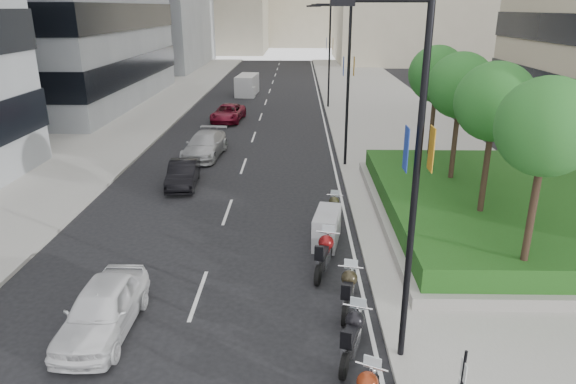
{
  "coord_description": "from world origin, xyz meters",
  "views": [
    {
      "loc": [
        1.62,
        -10.08,
        8.56
      ],
      "look_at": [
        1.25,
        8.1,
        2.0
      ],
      "focal_mm": 32.0,
      "sensor_mm": 36.0,
      "label": 1
    }
  ],
  "objects_px": {
    "motorcycle_2": "(352,335)",
    "car_c": "(205,145)",
    "motorcycle_5": "(327,228)",
    "delivery_van": "(247,86)",
    "motorcycle_4": "(324,254)",
    "car_b": "(183,174)",
    "motorcycle_3": "(348,290)",
    "motorcycle_6": "(333,209)",
    "lamp_post_2": "(328,50)",
    "lamp_post_0": "(410,172)",
    "car_d": "(228,113)",
    "car_a": "(103,309)",
    "lamp_post_1": "(345,76)"
  },
  "relations": [
    {
      "from": "lamp_post_2",
      "to": "motorcycle_6",
      "type": "bearing_deg",
      "value": -92.24
    },
    {
      "from": "car_d",
      "to": "motorcycle_6",
      "type": "bearing_deg",
      "value": -66.0
    },
    {
      "from": "lamp_post_0",
      "to": "car_b",
      "type": "bearing_deg",
      "value": 121.73
    },
    {
      "from": "motorcycle_4",
      "to": "motorcycle_5",
      "type": "xyz_separation_m",
      "value": [
        0.2,
        2.22,
        -0.02
      ]
    },
    {
      "from": "motorcycle_5",
      "to": "car_a",
      "type": "xyz_separation_m",
      "value": [
        -6.49,
        -5.81,
        0.07
      ]
    },
    {
      "from": "motorcycle_4",
      "to": "delivery_van",
      "type": "bearing_deg",
      "value": 24.05
    },
    {
      "from": "lamp_post_1",
      "to": "lamp_post_0",
      "type": "bearing_deg",
      "value": -90.0
    },
    {
      "from": "lamp_post_1",
      "to": "motorcycle_6",
      "type": "distance_m",
      "value": 9.23
    },
    {
      "from": "motorcycle_2",
      "to": "motorcycle_5",
      "type": "relative_size",
      "value": 1.02
    },
    {
      "from": "motorcycle_2",
      "to": "lamp_post_1",
      "type": "bearing_deg",
      "value": 14.09
    },
    {
      "from": "lamp_post_1",
      "to": "lamp_post_2",
      "type": "xyz_separation_m",
      "value": [
        0.0,
        18.0,
        0.0
      ]
    },
    {
      "from": "lamp_post_0",
      "to": "lamp_post_2",
      "type": "xyz_separation_m",
      "value": [
        0.0,
        35.0,
        0.0
      ]
    },
    {
      "from": "lamp_post_1",
      "to": "motorcycle_5",
      "type": "distance_m",
      "value": 11.16
    },
    {
      "from": "car_b",
      "to": "motorcycle_2",
      "type": "bearing_deg",
      "value": -66.34
    },
    {
      "from": "motorcycle_2",
      "to": "motorcycle_6",
      "type": "bearing_deg",
      "value": 17.32
    },
    {
      "from": "car_c",
      "to": "car_b",
      "type": "bearing_deg",
      "value": -86.81
    },
    {
      "from": "car_c",
      "to": "delivery_van",
      "type": "distance_m",
      "value": 23.28
    },
    {
      "from": "motorcycle_2",
      "to": "car_a",
      "type": "bearing_deg",
      "value": 99.76
    },
    {
      "from": "car_b",
      "to": "car_c",
      "type": "bearing_deg",
      "value": 83.48
    },
    {
      "from": "lamp_post_1",
      "to": "lamp_post_2",
      "type": "bearing_deg",
      "value": 90.0
    },
    {
      "from": "motorcycle_2",
      "to": "car_d",
      "type": "distance_m",
      "value": 29.97
    },
    {
      "from": "motorcycle_6",
      "to": "car_a",
      "type": "distance_m",
      "value": 10.52
    },
    {
      "from": "motorcycle_2",
      "to": "car_c",
      "type": "height_order",
      "value": "car_c"
    },
    {
      "from": "motorcycle_3",
      "to": "motorcycle_6",
      "type": "height_order",
      "value": "motorcycle_3"
    },
    {
      "from": "delivery_van",
      "to": "car_d",
      "type": "bearing_deg",
      "value": -87.13
    },
    {
      "from": "motorcycle_5",
      "to": "car_b",
      "type": "bearing_deg",
      "value": 56.66
    },
    {
      "from": "motorcycle_5",
      "to": "delivery_van",
      "type": "distance_m",
      "value": 35.94
    },
    {
      "from": "car_c",
      "to": "delivery_van",
      "type": "xyz_separation_m",
      "value": [
        0.33,
        23.28,
        0.22
      ]
    },
    {
      "from": "car_d",
      "to": "motorcycle_4",
      "type": "bearing_deg",
      "value": -70.51
    },
    {
      "from": "lamp_post_2",
      "to": "delivery_van",
      "type": "distance_m",
      "value": 11.41
    },
    {
      "from": "car_a",
      "to": "car_b",
      "type": "bearing_deg",
      "value": 92.53
    },
    {
      "from": "motorcycle_4",
      "to": "car_b",
      "type": "relative_size",
      "value": 0.63
    },
    {
      "from": "motorcycle_5",
      "to": "car_c",
      "type": "bearing_deg",
      "value": 39.54
    },
    {
      "from": "motorcycle_3",
      "to": "motorcycle_5",
      "type": "relative_size",
      "value": 1.01
    },
    {
      "from": "motorcycle_2",
      "to": "car_c",
      "type": "xyz_separation_m",
      "value": [
        -7.06,
        18.84,
        0.09
      ]
    },
    {
      "from": "lamp_post_2",
      "to": "motorcycle_5",
      "type": "height_order",
      "value": "lamp_post_2"
    },
    {
      "from": "lamp_post_2",
      "to": "car_a",
      "type": "distance_m",
      "value": 35.13
    },
    {
      "from": "motorcycle_6",
      "to": "lamp_post_1",
      "type": "bearing_deg",
      "value": 2.87
    },
    {
      "from": "lamp_post_0",
      "to": "car_b",
      "type": "distance_m",
      "value": 16.44
    },
    {
      "from": "car_c",
      "to": "car_d",
      "type": "distance_m",
      "value": 10.3
    },
    {
      "from": "lamp_post_0",
      "to": "car_b",
      "type": "relative_size",
      "value": 2.32
    },
    {
      "from": "motorcycle_3",
      "to": "motorcycle_6",
      "type": "bearing_deg",
      "value": 11.45
    },
    {
      "from": "car_d",
      "to": "lamp_post_0",
      "type": "bearing_deg",
      "value": -69.81
    },
    {
      "from": "motorcycle_4",
      "to": "car_a",
      "type": "distance_m",
      "value": 7.24
    },
    {
      "from": "lamp_post_0",
      "to": "lamp_post_1",
      "type": "distance_m",
      "value": 17.0
    },
    {
      "from": "motorcycle_5",
      "to": "car_c",
      "type": "xyz_separation_m",
      "value": [
        -6.75,
        12.08,
        0.08
      ]
    },
    {
      "from": "lamp_post_0",
      "to": "motorcycle_2",
      "type": "height_order",
      "value": "lamp_post_0"
    },
    {
      "from": "lamp_post_2",
      "to": "motorcycle_4",
      "type": "relative_size",
      "value": 3.69
    },
    {
      "from": "motorcycle_2",
      "to": "motorcycle_3",
      "type": "distance_m",
      "value": 2.26
    },
    {
      "from": "motorcycle_3",
      "to": "lamp_post_2",
      "type": "bearing_deg",
      "value": 9.52
    }
  ]
}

